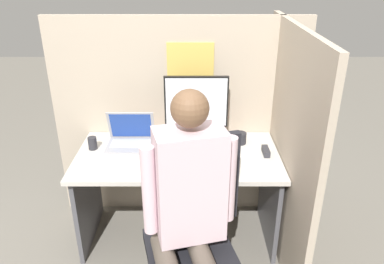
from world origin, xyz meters
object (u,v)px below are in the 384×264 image
carrot_toy (191,171)px  pen_cup (91,143)px  office_chair (193,229)px  coffee_mug (238,138)px  monitor (195,106)px  stapler (264,151)px  laptop (129,140)px  paper_box (194,137)px  person (186,207)px

carrot_toy → pen_cup: 0.78m
carrot_toy → office_chair: 0.38m
carrot_toy → coffee_mug: 0.55m
coffee_mug → carrot_toy: bearing=-129.0°
monitor → stapler: size_ratio=3.66×
laptop → carrot_toy: bearing=-41.1°
office_chair → coffee_mug: size_ratio=11.44×
paper_box → person: size_ratio=0.21×
laptop → office_chair: bearing=-57.6°
paper_box → pen_cup: pen_cup is taller
paper_box → laptop: size_ratio=0.89×
monitor → coffee_mug: 0.40m
carrot_toy → person: 0.49m
office_chair → laptop: bearing=122.4°
laptop → pen_cup: laptop is taller
paper_box → pen_cup: (-0.73, -0.12, 0.01)m
office_chair → coffee_mug: (0.33, 0.75, 0.20)m
stapler → laptop: bearing=172.4°
coffee_mug → pen_cup: (-1.04, -0.09, 0.00)m
laptop → carrot_toy: size_ratio=2.11×
pen_cup → carrot_toy: bearing=-25.4°
carrot_toy → office_chair: (0.01, -0.33, -0.18)m
person → monitor: bearing=86.7°
monitor → stapler: (0.48, -0.20, -0.26)m
office_chair → carrot_toy: bearing=92.2°
laptop → person: bearing=-64.6°
carrot_toy → paper_box: bearing=86.7°
carrot_toy → office_chair: office_chair is taller
paper_box → laptop: laptop is taller
carrot_toy → laptop: bearing=138.9°
pen_cup → laptop: bearing=11.0°
person → coffee_mug: 0.98m
paper_box → coffee_mug: 0.32m
coffee_mug → pen_cup: pen_cup is taller
stapler → person: size_ratio=0.09×
person → pen_cup: 1.06m
laptop → person: size_ratio=0.24×
person → carrot_toy: bearing=86.8°
paper_box → pen_cup: bearing=-170.5°
paper_box → office_chair: bearing=-91.0°
monitor → pen_cup: size_ratio=5.00×
stapler → office_chair: 0.78m
monitor → pen_cup: 0.77m
monitor → stapler: bearing=-22.9°
stapler → coffee_mug: coffee_mug is taller
stapler → carrot_toy: bearing=-152.9°
stapler → person: 0.92m
carrot_toy → person: (-0.03, -0.49, 0.08)m
office_chair → pen_cup: (-0.71, 0.66, 0.20)m
office_chair → coffee_mug: office_chair is taller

